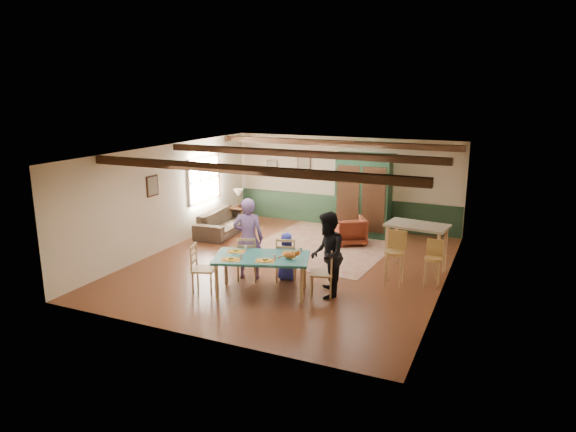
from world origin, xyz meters
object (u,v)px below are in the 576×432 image
at_px(person_man, 248,239).
at_px(table_lamp, 238,198).
at_px(dining_chair_far_left, 248,258).
at_px(end_table, 239,216).
at_px(bar_stool_left, 395,259).
at_px(counter_table, 416,248).
at_px(person_woman, 327,255).
at_px(armchair, 350,231).
at_px(sofa, 224,222).
at_px(dining_table, 262,275).
at_px(person_child, 287,256).
at_px(cat, 290,255).
at_px(dining_chair_end_left, 204,268).
at_px(armoire, 363,195).
at_px(bar_stool_right, 433,264).
at_px(dining_chair_far_right, 286,259).
at_px(dining_chair_end_right, 322,272).

relative_size(person_man, table_lamp, 3.29).
height_order(dining_chair_far_left, end_table, dining_chair_far_left).
bearing_deg(bar_stool_left, counter_table, 75.39).
distance_m(person_woman, armchair, 3.71).
height_order(sofa, bar_stool_left, bar_stool_left).
xyz_separation_m(dining_table, table_lamp, (-3.05, 4.46, 0.48)).
relative_size(person_child, table_lamp, 1.92).
xyz_separation_m(dining_chair_far_left, cat, (1.22, -0.50, 0.38)).
height_order(dining_chair_far_left, armchair, dining_chair_far_left).
bearing_deg(dining_chair_end_left, cat, -93.37).
bearing_deg(armoire, dining_chair_end_left, -109.61).
bearing_deg(counter_table, dining_chair_end_left, -141.81).
bearing_deg(cat, armoire, 70.45).
relative_size(dining_chair_end_left, person_child, 0.95).
relative_size(table_lamp, bar_stool_right, 0.54).
bearing_deg(bar_stool_right, person_man, -164.65).
distance_m(sofa, end_table, 0.83).
xyz_separation_m(dining_chair_end_left, sofa, (-1.92, 4.01, -0.17)).
height_order(armchair, bar_stool_left, bar_stool_left).
xyz_separation_m(armchair, end_table, (-3.65, 0.43, -0.07)).
distance_m(dining_chair_far_left, dining_chair_end_left, 1.09).
bearing_deg(dining_table, person_child, 81.82).
xyz_separation_m(dining_chair_far_right, person_woman, (1.09, -0.44, 0.37)).
distance_m(dining_chair_end_left, person_child, 1.83).
xyz_separation_m(bar_stool_left, bar_stool_right, (0.76, 0.21, -0.08)).
height_order(dining_table, table_lamp, table_lamp).
bearing_deg(dining_table, end_table, 124.36).
distance_m(dining_chair_far_left, sofa, 3.90).
distance_m(dining_table, bar_stool_right, 3.58).
height_order(dining_chair_end_left, sofa, dining_chair_end_left).
relative_size(dining_chair_far_left, cat, 2.64).
relative_size(cat, end_table, 0.63).
xyz_separation_m(sofa, end_table, (0.01, 0.83, -0.03)).
height_order(end_table, counter_table, counter_table).
relative_size(cat, table_lamp, 0.69).
bearing_deg(person_child, dining_chair_far_right, 90.00).
bearing_deg(armchair, bar_stool_left, 93.13).
bearing_deg(person_woman, armchair, 171.75).
relative_size(dining_chair_end_right, table_lamp, 1.81).
bearing_deg(person_child, dining_chair_far_left, 5.71).
bearing_deg(dining_table, armchair, 81.57).
relative_size(person_woman, cat, 4.58).
xyz_separation_m(dining_table, sofa, (-3.07, 3.63, -0.06)).
xyz_separation_m(dining_chair_far_right, armoire, (0.52, 4.13, 0.68)).
height_order(armoire, table_lamp, armoire).
xyz_separation_m(dining_chair_end_right, armoire, (-0.47, 4.60, 0.68)).
xyz_separation_m(counter_table, bar_stool_left, (-0.25, -1.03, 0.02)).
height_order(person_man, bar_stool_left, person_man).
xyz_separation_m(person_man, person_child, (0.80, 0.26, -0.38)).
relative_size(dining_chair_far_left, dining_chair_end_right, 1.00).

